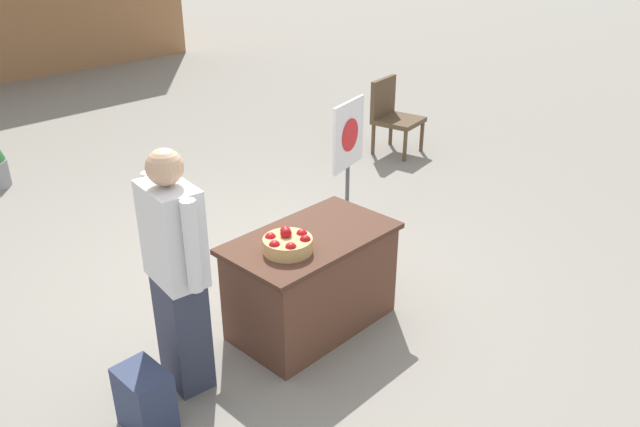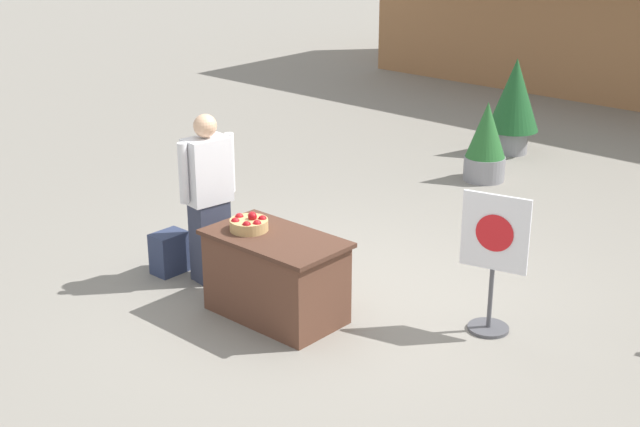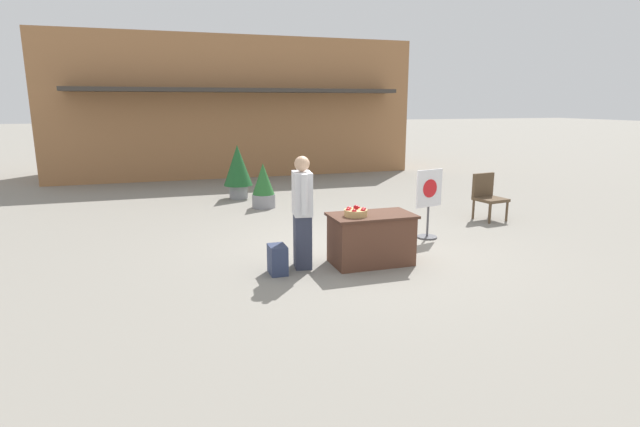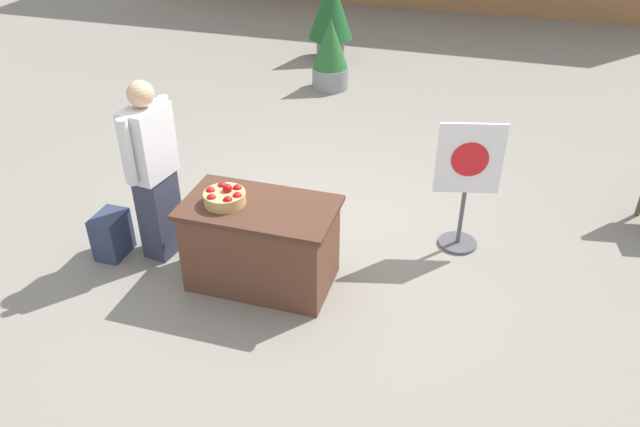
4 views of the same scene
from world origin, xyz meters
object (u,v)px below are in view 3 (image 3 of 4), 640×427
object	(u,v)px
apple_basket	(356,212)
patio_chair	(487,194)
display_table	(371,239)
potted_plant_far_left	(238,168)
potted_plant_near_left	(263,186)
poster_board	(429,201)
backpack	(278,260)
person_visitor	(302,212)

from	to	relation	value
apple_basket	patio_chair	bearing A→B (deg)	28.36
display_table	potted_plant_far_left	xyz separation A→B (m)	(-1.09, 5.94, 0.39)
apple_basket	potted_plant_near_left	size ratio (longest dim) A/B	0.33
apple_basket	poster_board	world-z (taller)	poster_board
display_table	backpack	bearing A→B (deg)	-178.92
display_table	potted_plant_near_left	xyz separation A→B (m)	(-0.71, 4.61, 0.12)
display_table	potted_plant_far_left	distance (m)	6.05
potted_plant_far_left	potted_plant_near_left	bearing A→B (deg)	-74.05
patio_chair	person_visitor	bearing A→B (deg)	-76.74
person_visitor	potted_plant_near_left	world-z (taller)	person_visitor
apple_basket	person_visitor	xyz separation A→B (m)	(-0.76, 0.20, 0.02)
patio_chair	backpack	bearing A→B (deg)	-76.69
potted_plant_near_left	potted_plant_far_left	distance (m)	1.41
person_visitor	potted_plant_far_left	bearing A→B (deg)	98.79
patio_chair	potted_plant_far_left	distance (m)	6.07
apple_basket	backpack	bearing A→B (deg)	179.07
display_table	potted_plant_far_left	bearing A→B (deg)	100.44
display_table	poster_board	bearing A→B (deg)	33.51
person_visitor	potted_plant_far_left	xyz separation A→B (m)	(-0.06, 5.79, -0.07)
poster_board	potted_plant_far_left	distance (m)	5.58
apple_basket	potted_plant_near_left	xyz separation A→B (m)	(-0.44, 4.65, -0.32)
potted_plant_near_left	potted_plant_far_left	world-z (taller)	potted_plant_far_left
apple_basket	potted_plant_far_left	xyz separation A→B (m)	(-0.82, 5.98, -0.06)
potted_plant_near_left	patio_chair	bearing A→B (deg)	-31.60
apple_basket	patio_chair	world-z (taller)	patio_chair
person_visitor	apple_basket	bearing A→B (deg)	-6.25
potted_plant_near_left	apple_basket	bearing A→B (deg)	-84.63
apple_basket	person_visitor	distance (m)	0.79
person_visitor	potted_plant_near_left	bearing A→B (deg)	94.07
poster_board	patio_chair	size ratio (longest dim) A/B	1.30
patio_chair	potted_plant_far_left	size ratio (longest dim) A/B	0.70
backpack	patio_chair	xyz separation A→B (m)	(4.98, 2.03, 0.32)
apple_basket	potted_plant_far_left	bearing A→B (deg)	97.79
display_table	backpack	world-z (taller)	display_table
person_visitor	poster_board	xyz separation A→B (m)	(2.61, 0.89, -0.17)
display_table	patio_chair	distance (m)	4.05
patio_chair	display_table	bearing A→B (deg)	-69.22
backpack	display_table	bearing A→B (deg)	1.08
patio_chair	potted_plant_near_left	xyz separation A→B (m)	(-4.23, 2.60, -0.02)
potted_plant_near_left	backpack	bearing A→B (deg)	-99.18
apple_basket	backpack	world-z (taller)	apple_basket
display_table	apple_basket	bearing A→B (deg)	-170.38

